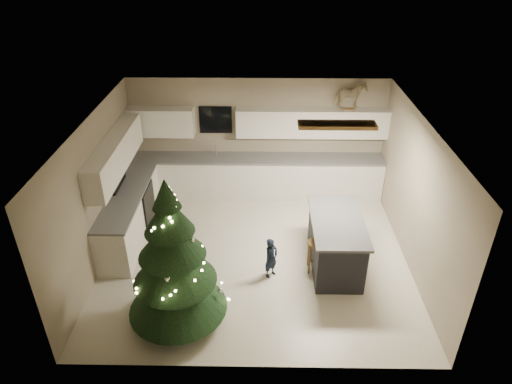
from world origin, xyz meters
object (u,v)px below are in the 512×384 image
(island, at_px, (335,242))
(toddler, at_px, (271,258))
(bar_stool, at_px, (316,249))
(christmas_tree, at_px, (174,267))
(rocking_horse, at_px, (350,96))

(island, height_order, toddler, island)
(bar_stool, relative_size, christmas_tree, 0.24)
(christmas_tree, bearing_deg, toddler, 35.70)
(bar_stool, bearing_deg, rocking_horse, 72.79)
(island, distance_m, bar_stool, 0.39)
(toddler, bearing_deg, island, -30.28)
(rocking_horse, bearing_deg, toddler, 134.56)
(bar_stool, height_order, toddler, toddler)
(rocking_horse, bearing_deg, bar_stool, 146.59)
(island, distance_m, christmas_tree, 2.96)
(island, xyz_separation_m, rocking_horse, (0.48, 2.57, 1.81))
(toddler, xyz_separation_m, rocking_horse, (1.62, 2.89, 1.91))
(bar_stool, bearing_deg, island, 23.28)
(island, height_order, rocking_horse, rocking_horse)
(island, distance_m, rocking_horse, 3.18)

